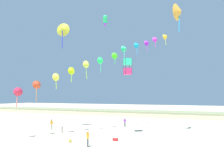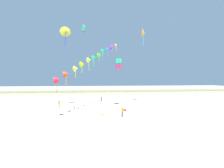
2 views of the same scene
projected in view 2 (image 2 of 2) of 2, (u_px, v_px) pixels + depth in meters
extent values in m
plane|color=beige|center=(122.00, 123.00, 20.40)|extent=(240.00, 240.00, 0.00)
cube|color=beige|center=(102.00, 93.00, 63.25)|extent=(120.00, 11.29, 0.91)
cube|color=gray|center=(102.00, 91.00, 63.23)|extent=(120.00, 9.59, 0.52)
cylinder|color=#474C56|center=(101.00, 100.00, 40.09)|extent=(0.11, 0.11, 0.76)
cylinder|color=#474C56|center=(101.00, 100.00, 40.10)|extent=(0.11, 0.11, 0.76)
cylinder|color=purple|center=(101.00, 98.00, 40.08)|extent=(0.20, 0.20, 0.54)
cylinder|color=purple|center=(102.00, 98.00, 40.07)|extent=(0.19, 0.10, 0.51)
cylinder|color=purple|center=(101.00, 98.00, 40.08)|extent=(0.19, 0.10, 0.51)
sphere|color=#9E7051|center=(101.00, 96.00, 40.07)|extent=(0.21, 0.21, 0.21)
cylinder|color=#474C56|center=(123.00, 114.00, 23.80)|extent=(0.12, 0.12, 0.85)
cylinder|color=#474C56|center=(122.00, 114.00, 23.87)|extent=(0.12, 0.12, 0.85)
cylinder|color=orange|center=(122.00, 110.00, 23.82)|extent=(0.22, 0.22, 0.60)
cylinder|color=orange|center=(124.00, 109.00, 23.73)|extent=(0.21, 0.18, 0.57)
cylinder|color=orange|center=(121.00, 109.00, 23.89)|extent=(0.21, 0.18, 0.57)
sphere|color=tan|center=(122.00, 107.00, 23.80)|extent=(0.23, 0.23, 0.23)
cylinder|color=gray|center=(74.00, 108.00, 29.47)|extent=(0.12, 0.12, 0.80)
cylinder|color=gray|center=(75.00, 107.00, 29.59)|extent=(0.12, 0.12, 0.80)
cylinder|color=white|center=(74.00, 104.00, 29.51)|extent=(0.21, 0.21, 0.57)
cylinder|color=white|center=(74.00, 104.00, 29.35)|extent=(0.18, 0.20, 0.54)
cylinder|color=white|center=(75.00, 104.00, 29.67)|extent=(0.18, 0.20, 0.54)
sphere|color=beige|center=(74.00, 102.00, 29.50)|extent=(0.22, 0.22, 0.22)
cylinder|color=gray|center=(59.00, 106.00, 30.83)|extent=(0.12, 0.12, 0.84)
cylinder|color=gray|center=(59.00, 106.00, 30.69)|extent=(0.12, 0.12, 0.84)
cylinder|color=orange|center=(59.00, 103.00, 30.74)|extent=(0.22, 0.22, 0.59)
cylinder|color=orange|center=(60.00, 103.00, 30.91)|extent=(0.17, 0.21, 0.56)
cylinder|color=orange|center=(58.00, 103.00, 30.56)|extent=(0.17, 0.21, 0.56)
sphere|color=brown|center=(59.00, 101.00, 30.72)|extent=(0.23, 0.23, 0.23)
cone|color=red|center=(58.00, 80.00, 22.48)|extent=(1.36, 1.41, 1.21)
cylinder|color=#E54639|center=(57.00, 87.00, 22.37)|extent=(0.15, 0.15, 1.77)
cone|color=red|center=(67.00, 74.00, 24.84)|extent=(1.29, 1.38, 1.20)
cylinder|color=orange|center=(66.00, 81.00, 24.74)|extent=(0.20, 0.24, 2.02)
cone|color=yellow|center=(76.00, 69.00, 27.37)|extent=(1.08, 1.29, 1.12)
cylinder|color=#C5E539|center=(76.00, 74.00, 27.26)|extent=(0.10, 0.21, 1.46)
cone|color=#B2DD0D|center=(82.00, 64.00, 29.68)|extent=(1.12, 1.30, 1.11)
cylinder|color=#98E539|center=(82.00, 69.00, 29.57)|extent=(0.09, 0.24, 1.46)
cone|color=#CDDE41|center=(89.00, 60.00, 31.71)|extent=(1.16, 1.31, 1.11)
cylinder|color=#A9E539|center=(89.00, 66.00, 31.61)|extent=(0.23, 0.26, 2.07)
cone|color=#19EF58|center=(94.00, 58.00, 34.48)|extent=(1.12, 1.30, 1.12)
cylinder|color=#39E595|center=(94.00, 62.00, 34.37)|extent=(0.08, 0.10, 1.76)
cone|color=#3DEB18|center=(100.00, 55.00, 36.96)|extent=(1.30, 1.37, 1.17)
cylinder|color=#39E544|center=(99.00, 58.00, 36.84)|extent=(0.13, 0.17, 1.24)
cone|color=#1DC571|center=(103.00, 51.00, 38.80)|extent=(1.15, 1.31, 1.13)
cylinder|color=#39E5B8|center=(103.00, 55.00, 38.69)|extent=(0.16, 0.16, 1.61)
cone|color=#0C96C5|center=(108.00, 49.00, 41.30)|extent=(1.08, 1.29, 1.11)
cylinder|color=#3990E5|center=(108.00, 53.00, 41.19)|extent=(0.22, 0.22, 1.61)
cone|color=purple|center=(111.00, 48.00, 43.68)|extent=(1.31, 1.39, 1.20)
cylinder|color=#CE39E5|center=(111.00, 51.00, 43.57)|extent=(0.11, 0.13, 1.32)
cone|color=#D62AD6|center=(113.00, 46.00, 46.37)|extent=(1.36, 1.42, 1.22)
cylinder|color=#E539BC|center=(113.00, 49.00, 46.26)|extent=(0.15, 0.13, 1.43)
cone|color=gold|center=(116.00, 45.00, 48.83)|extent=(1.26, 1.37, 1.20)
cylinder|color=yellow|center=(116.00, 48.00, 48.71)|extent=(0.23, 0.09, 1.55)
cylinder|color=silver|center=(51.00, 99.00, 22.87)|extent=(2.00, 0.96, 6.01)
cone|color=gold|center=(65.00, 31.00, 31.34)|extent=(2.33, 1.38, 2.24)
cone|color=#2D35E5|center=(65.00, 31.00, 31.34)|extent=(1.29, 0.80, 1.23)
cylinder|color=#2D35E5|center=(65.00, 39.00, 31.39)|extent=(0.42, 0.50, 2.79)
cone|color=gold|center=(144.00, 33.00, 36.34)|extent=(1.41, 2.55, 2.42)
cone|color=#2DA7E5|center=(144.00, 33.00, 36.34)|extent=(0.82, 1.41, 1.33)
cylinder|color=#2DA7E5|center=(143.00, 40.00, 36.39)|extent=(0.18, 0.19, 2.59)
cube|color=#DB2F6E|center=(119.00, 67.00, 32.75)|extent=(1.31, 1.31, 0.92)
cube|color=#2DE5A0|center=(119.00, 61.00, 32.71)|extent=(1.31, 1.31, 0.92)
cylinder|color=black|center=(122.00, 64.00, 32.78)|extent=(0.04, 0.04, 2.24)
cylinder|color=black|center=(118.00, 64.00, 33.38)|extent=(0.04, 0.04, 2.24)
cylinder|color=black|center=(116.00, 64.00, 32.68)|extent=(0.04, 0.04, 2.24)
cylinder|color=black|center=(119.00, 63.00, 32.08)|extent=(0.04, 0.04, 2.24)
cylinder|color=#2BE175|center=(84.00, 29.00, 40.59)|extent=(1.13, 1.47, 1.75)
sphere|color=#2BE175|center=(84.00, 26.00, 40.57)|extent=(0.82, 0.82, 0.82)
cone|color=#972DE5|center=(84.00, 32.00, 40.61)|extent=(0.88, 0.88, 0.62)
sphere|color=black|center=(84.00, 26.00, 40.56)|extent=(0.17, 0.17, 0.17)
cube|color=red|center=(124.00, 110.00, 28.28)|extent=(0.56, 0.40, 0.36)
cube|color=white|center=(124.00, 109.00, 28.27)|extent=(0.58, 0.41, 0.06)
cylinder|color=black|center=(124.00, 109.00, 28.27)|extent=(0.45, 0.03, 0.03)
sphere|color=orange|center=(102.00, 114.00, 24.78)|extent=(0.36, 0.36, 0.36)
cylinder|color=green|center=(102.00, 114.00, 24.78)|extent=(0.36, 0.36, 0.09)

